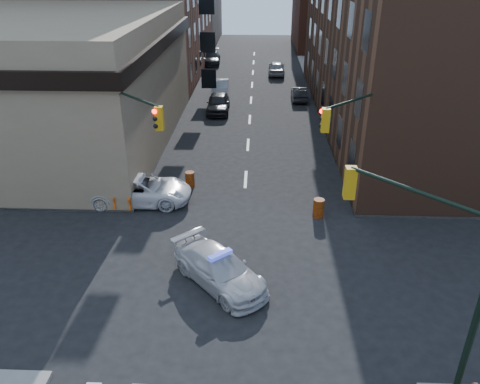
# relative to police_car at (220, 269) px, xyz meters

# --- Properties ---
(ground) EXTENTS (140.00, 140.00, 0.00)m
(ground) POSITION_rel_police_car_xyz_m (0.80, 0.39, -0.71)
(ground) COLOR black
(ground) RESTS_ON ground
(sidewalk_nw) EXTENTS (34.00, 54.50, 0.15)m
(sidewalk_nw) POSITION_rel_police_car_xyz_m (-22.20, 33.14, -0.64)
(sidewalk_nw) COLOR gray
(sidewalk_nw) RESTS_ON ground
(sidewalk_ne) EXTENTS (34.00, 54.50, 0.15)m
(sidewalk_ne) POSITION_rel_police_car_xyz_m (23.80, 33.14, -0.64)
(sidewalk_ne) COLOR gray
(sidewalk_ne) RESTS_ON ground
(bank_building) EXTENTS (22.00, 22.00, 9.00)m
(bank_building) POSITION_rel_police_car_xyz_m (-16.20, 16.89, 3.79)
(bank_building) COLOR #89755A
(bank_building) RESTS_ON ground
(commercial_row_ne) EXTENTS (14.00, 34.00, 14.00)m
(commercial_row_ne) POSITION_rel_police_car_xyz_m (13.80, 22.89, 6.29)
(commercial_row_ne) COLOR #523120
(commercial_row_ne) RESTS_ON ground
(filler_ne) EXTENTS (16.00, 16.00, 12.00)m
(filler_ne) POSITION_rel_police_car_xyz_m (14.80, 58.39, 5.29)
(filler_ne) COLOR #5A2C1C
(filler_ne) RESTS_ON ground
(signal_pole_se) EXTENTS (5.40, 5.27, 8.00)m
(signal_pole_se) POSITION_rel_police_car_xyz_m (6.84, -5.13, 3.90)
(signal_pole_se) COLOR black
(signal_pole_se) RESTS_ON sidewalk_se
(signal_pole_nw) EXTENTS (3.58, 3.67, 8.00)m
(signal_pole_nw) POSITION_rel_police_car_xyz_m (-5.05, 5.73, 3.62)
(signal_pole_nw) COLOR black
(signal_pole_nw) RESTS_ON sidewalk_nw
(signal_pole_ne) EXTENTS (3.67, 3.58, 8.00)m
(signal_pole_ne) POSITION_rel_police_car_xyz_m (6.64, 5.74, 3.62)
(signal_pole_ne) COLOR black
(signal_pole_ne) RESTS_ON sidewalk_ne
(tree_ne_near) EXTENTS (3.00, 3.00, 4.85)m
(tree_ne_near) POSITION_rel_police_car_xyz_m (8.30, 26.39, 2.77)
(tree_ne_near) COLOR black
(tree_ne_near) RESTS_ON sidewalk_ne
(tree_ne_far) EXTENTS (3.00, 3.00, 4.85)m
(tree_ne_far) POSITION_rel_police_car_xyz_m (8.30, 34.39, 2.77)
(tree_ne_far) COLOR black
(tree_ne_far) RESTS_ON sidewalk_ne
(police_car) EXTENTS (4.78, 5.00, 1.43)m
(police_car) POSITION_rel_police_car_xyz_m (0.00, 0.00, 0.00)
(police_car) COLOR #BABABE
(police_car) RESTS_ON ground
(pickup) EXTENTS (5.66, 2.64, 1.57)m
(pickup) POSITION_rel_police_car_xyz_m (-5.00, 7.18, 0.07)
(pickup) COLOR white
(pickup) RESTS_ON ground
(parked_car_wnear) EXTENTS (2.07, 4.89, 1.65)m
(parked_car_wnear) POSITION_rel_police_car_xyz_m (-2.06, 24.45, 0.11)
(parked_car_wnear) COLOR black
(parked_car_wnear) RESTS_ON ground
(parked_car_wfar) EXTENTS (1.80, 4.66, 1.51)m
(parked_car_wfar) POSITION_rel_police_car_xyz_m (-2.28, 29.94, 0.04)
(parked_car_wfar) COLOR #9C9FA4
(parked_car_wfar) RESTS_ON ground
(parked_car_wdeep) EXTENTS (2.49, 5.57, 1.59)m
(parked_car_wdeep) POSITION_rel_police_car_xyz_m (-4.62, 45.10, 0.08)
(parked_car_wdeep) COLOR black
(parked_car_wdeep) RESTS_ON ground
(parked_car_enear) EXTENTS (1.37, 3.87, 1.27)m
(parked_car_enear) POSITION_rel_police_car_xyz_m (5.41, 28.59, -0.08)
(parked_car_enear) COLOR black
(parked_car_enear) RESTS_ON ground
(parked_car_efar) EXTENTS (1.95, 4.66, 1.58)m
(parked_car_efar) POSITION_rel_police_car_xyz_m (3.58, 39.46, 0.07)
(parked_car_efar) COLOR gray
(parked_car_efar) RESTS_ON ground
(pedestrian_a) EXTENTS (0.80, 0.74, 1.84)m
(pedestrian_a) POSITION_rel_police_car_xyz_m (-8.21, 6.39, 0.35)
(pedestrian_a) COLOR black
(pedestrian_a) RESTS_ON sidewalk_nw
(pedestrian_b) EXTENTS (1.10, 0.94, 1.97)m
(pedestrian_b) POSITION_rel_police_car_xyz_m (-12.07, 6.39, 0.42)
(pedestrian_b) COLOR black
(pedestrian_b) RESTS_ON sidewalk_nw
(pedestrian_c) EXTENTS (1.16, 1.08, 1.92)m
(pedestrian_c) POSITION_rel_police_car_xyz_m (-12.20, 6.39, 0.39)
(pedestrian_c) COLOR black
(pedestrian_c) RESTS_ON sidewalk_nw
(barrel_road) EXTENTS (0.73, 0.73, 1.02)m
(barrel_road) POSITION_rel_police_car_xyz_m (4.81, 5.90, -0.20)
(barrel_road) COLOR orange
(barrel_road) RESTS_ON ground
(barrel_bank) EXTENTS (0.70, 0.70, 0.96)m
(barrel_bank) POSITION_rel_police_car_xyz_m (-2.52, 9.24, -0.23)
(barrel_bank) COLOR #C86509
(barrel_bank) RESTS_ON ground
(barricade_nw_a) EXTENTS (1.17, 0.67, 0.84)m
(barricade_nw_a) POSITION_rel_police_car_xyz_m (-5.70, 6.09, -0.14)
(barricade_nw_a) COLOR red
(barricade_nw_a) RESTS_ON sidewalk_nw
(barricade_nw_b) EXTENTS (1.27, 0.84, 0.88)m
(barricade_nw_b) POSITION_rel_police_car_xyz_m (-8.93, 7.58, -0.13)
(barricade_nw_b) COLOR #C65709
(barricade_nw_b) RESTS_ON sidewalk_nw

